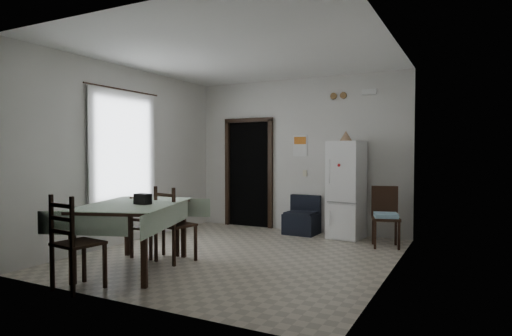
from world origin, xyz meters
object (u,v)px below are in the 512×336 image
object	(u,v)px
fridge	(346,190)
dining_chair_near_head	(78,242)
dining_chair_far_left	(148,227)
corner_chair	(386,217)
dining_table	(134,236)
dining_chair_far_right	(176,224)
navy_seat	(302,215)

from	to	relation	value
fridge	dining_chair_near_head	distance (m)	4.49
fridge	dining_chair_near_head	size ratio (longest dim) A/B	1.62
dining_chair_far_left	dining_chair_near_head	world-z (taller)	dining_chair_near_head
corner_chair	dining_table	world-z (taller)	corner_chair
dining_chair_far_right	dining_chair_near_head	xyz separation A→B (m)	(-0.18, -1.46, 0.00)
fridge	dining_chair_far_right	size ratio (longest dim) A/B	1.64
fridge	dining_chair_far_left	world-z (taller)	fridge
dining_chair_near_head	navy_seat	bearing A→B (deg)	-96.41
fridge	dining_table	size ratio (longest dim) A/B	1.04
dining_chair_far_left	dining_chair_near_head	distance (m)	1.52
fridge	dining_table	distance (m)	3.73
fridge	corner_chair	xyz separation A→B (m)	(0.75, -0.43, -0.37)
dining_chair_far_right	dining_table	bearing A→B (deg)	82.23
navy_seat	dining_chair_near_head	distance (m)	4.22
dining_chair_far_left	dining_table	bearing A→B (deg)	111.00
navy_seat	dining_chair_far_left	size ratio (longest dim) A/B	0.81
dining_chair_far_left	dining_chair_far_right	bearing A→B (deg)	170.70
fridge	navy_seat	world-z (taller)	fridge
dining_table	dining_chair_far_right	world-z (taller)	dining_chair_far_right
dining_table	dining_chair_far_left	world-z (taller)	dining_chair_far_left
corner_chair	dining_chair_far_right	size ratio (longest dim) A/B	0.92
navy_seat	fridge	bearing A→B (deg)	1.65
fridge	dining_chair_far_left	distance (m)	3.42
dining_chair_far_right	dining_chair_far_left	bearing A→B (deg)	9.45
dining_chair_far_left	dining_chair_far_right	size ratio (longest dim) A/B	0.84
dining_chair_far_left	corner_chair	bearing A→B (deg)	-149.42
fridge	dining_chair_far_right	world-z (taller)	fridge
fridge	dining_chair_far_left	size ratio (longest dim) A/B	1.95
navy_seat	dining_table	bearing A→B (deg)	-106.07
navy_seat	dining_chair_near_head	xyz separation A→B (m)	(-1.00, -4.09, 0.17)
fridge	corner_chair	distance (m)	0.94
corner_chair	dining_chair_far_right	world-z (taller)	dining_chair_far_right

